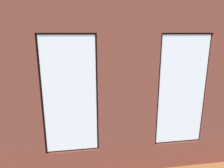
% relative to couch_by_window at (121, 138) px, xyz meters
% --- Properties ---
extents(ground_plane, '(7.00, 6.45, 0.10)m').
position_rel_couch_by_window_xyz_m(ground_plane, '(0.01, -2.19, -0.38)').
color(ground_plane, brown).
extents(brick_wall_with_windows, '(6.40, 0.30, 3.43)m').
position_rel_couch_by_window_xyz_m(brick_wall_with_windows, '(0.01, 0.65, 1.38)').
color(brick_wall_with_windows, brown).
rests_on(brick_wall_with_windows, ground_plane).
extents(couch_by_window, '(2.06, 0.87, 0.80)m').
position_rel_couch_by_window_xyz_m(couch_by_window, '(0.00, 0.00, 0.00)').
color(couch_by_window, black).
rests_on(couch_by_window, ground_plane).
extents(couch_left, '(0.99, 1.94, 0.80)m').
position_rel_couch_by_window_xyz_m(couch_left, '(-2.49, -1.89, 0.00)').
color(couch_left, black).
rests_on(couch_left, ground_plane).
extents(coffee_table, '(1.55, 0.76, 0.45)m').
position_rel_couch_by_window_xyz_m(coffee_table, '(-0.25, -2.41, 0.07)').
color(coffee_table, olive).
rests_on(coffee_table, ground_plane).
extents(cup_ceramic, '(0.08, 0.08, 0.09)m').
position_rel_couch_by_window_xyz_m(cup_ceramic, '(-0.25, -2.41, 0.17)').
color(cup_ceramic, '#33567F').
rests_on(cup_ceramic, coffee_table).
extents(candle_jar, '(0.08, 0.08, 0.11)m').
position_rel_couch_by_window_xyz_m(candle_jar, '(-0.37, -2.30, 0.18)').
color(candle_jar, '#B7333D').
rests_on(candle_jar, coffee_table).
extents(table_plant_small, '(0.17, 0.17, 0.26)m').
position_rel_couch_by_window_xyz_m(table_plant_small, '(-0.06, -2.51, 0.27)').
color(table_plant_small, beige).
rests_on(table_plant_small, coffee_table).
extents(remote_black, '(0.16, 0.15, 0.02)m').
position_rel_couch_by_window_xyz_m(remote_black, '(0.21, -2.30, 0.14)').
color(remote_black, black).
rests_on(remote_black, coffee_table).
extents(remote_gray, '(0.15, 0.16, 0.02)m').
position_rel_couch_by_window_xyz_m(remote_gray, '(-0.68, -2.54, 0.14)').
color(remote_gray, '#59595B').
rests_on(remote_gray, coffee_table).
extents(media_console, '(0.95, 0.42, 0.45)m').
position_rel_couch_by_window_xyz_m(media_console, '(2.86, -2.13, -0.10)').
color(media_console, black).
rests_on(media_console, ground_plane).
extents(tv_flatscreen, '(1.17, 0.20, 0.82)m').
position_rel_couch_by_window_xyz_m(tv_flatscreen, '(2.86, -2.13, 0.54)').
color(tv_flatscreen, black).
rests_on(tv_flatscreen, media_console).
extents(papasan_chair, '(1.08, 1.08, 0.69)m').
position_rel_couch_by_window_xyz_m(papasan_chair, '(1.00, -4.10, 0.11)').
color(papasan_chair, olive).
rests_on(papasan_chair, ground_plane).
extents(potted_plant_beside_window_right, '(0.93, 0.93, 1.36)m').
position_rel_couch_by_window_xyz_m(potted_plant_beside_window_right, '(1.82, 0.10, 0.43)').
color(potted_plant_beside_window_right, beige).
rests_on(potted_plant_beside_window_right, ground_plane).
extents(potted_plant_by_left_couch, '(0.33, 0.33, 0.55)m').
position_rel_couch_by_window_xyz_m(potted_plant_by_left_couch, '(-2.09, -3.29, 0.05)').
color(potted_plant_by_left_couch, beige).
rests_on(potted_plant_by_left_couch, ground_plane).
extents(potted_plant_near_tv, '(0.51, 0.51, 0.72)m').
position_rel_couch_by_window_xyz_m(potted_plant_near_tv, '(2.31, -1.20, 0.14)').
color(potted_plant_near_tv, '#9E5638').
rests_on(potted_plant_near_tv, ground_plane).
extents(potted_plant_foreground_right, '(1.12, 1.12, 1.54)m').
position_rel_couch_by_window_xyz_m(potted_plant_foreground_right, '(2.56, -4.35, 0.52)').
color(potted_plant_foreground_right, beige).
rests_on(potted_plant_foreground_right, ground_plane).
extents(potted_plant_corner_near_left, '(0.62, 0.62, 0.94)m').
position_rel_couch_by_window_xyz_m(potted_plant_corner_near_left, '(-2.64, -4.42, 0.28)').
color(potted_plant_corner_near_left, '#9E5638').
rests_on(potted_plant_corner_near_left, ground_plane).
extents(potted_plant_mid_room_small, '(0.21, 0.21, 0.45)m').
position_rel_couch_by_window_xyz_m(potted_plant_mid_room_small, '(-0.42, -3.39, -0.05)').
color(potted_plant_mid_room_small, '#47423D').
rests_on(potted_plant_mid_room_small, ground_plane).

